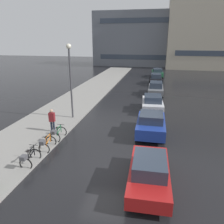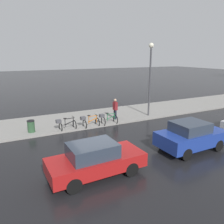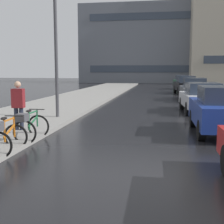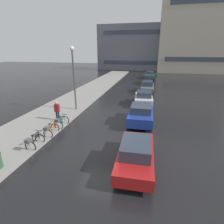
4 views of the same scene
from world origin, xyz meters
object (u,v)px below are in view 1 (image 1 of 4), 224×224
object	(u,v)px
car_red	(149,172)
streetlamp	(70,72)
car_black	(156,79)
car_green	(157,73)
bicycle_second	(46,144)
car_grey	(156,88)
car_blue	(151,124)
pedestrian	(52,120)
bicycle_nearest	(29,158)
car_white	(153,103)
bicycle_third	(57,134)

from	to	relation	value
car_red	streetlamp	world-z (taller)	streetlamp
car_black	car_green	bearing A→B (deg)	88.56
bicycle_second	car_grey	xyz separation A→B (m)	(6.06, 15.50, 0.29)
car_black	car_green	distance (m)	6.44
streetlamp	car_red	bearing A→B (deg)	-48.71
car_red	car_blue	size ratio (longest dim) A/B	1.10
bicycle_second	car_blue	xyz separation A→B (m)	(5.97, 3.73, 0.32)
car_blue	car_red	bearing A→B (deg)	-88.33
car_red	pedestrian	world-z (taller)	pedestrian
car_red	car_green	world-z (taller)	car_red
car_blue	car_black	xyz separation A→B (m)	(-0.07, 18.20, -0.02)
bicycle_nearest	car_white	size ratio (longest dim) A/B	0.35
car_white	streetlamp	size ratio (longest dim) A/B	0.64
car_grey	car_black	xyz separation A→B (m)	(-0.16, 6.44, 0.01)
bicycle_third	car_black	bearing A→B (deg)	73.92
bicycle_nearest	pedestrian	distance (m)	4.35
pedestrian	streetlamp	size ratio (longest dim) A/B	0.29
car_black	streetlamp	xyz separation A→B (m)	(-6.47, -16.33, 3.15)
bicycle_nearest	car_red	distance (m)	6.24
car_white	car_black	world-z (taller)	car_black
bicycle_second	car_black	size ratio (longest dim) A/B	0.32
car_blue	car_green	world-z (taller)	car_blue
car_white	car_grey	world-z (taller)	car_grey
car_black	car_blue	bearing A→B (deg)	-89.79
car_blue	car_grey	xyz separation A→B (m)	(0.09, 11.77, -0.02)
car_blue	car_green	distance (m)	24.64
car_grey	car_green	xyz separation A→B (m)	(0.01, 12.87, -0.00)
bicycle_second	car_grey	world-z (taller)	car_grey
bicycle_second	car_black	bearing A→B (deg)	74.94
bicycle_nearest	pedestrian	xyz separation A→B (m)	(-0.77, 4.25, 0.52)
bicycle_second	car_black	distance (m)	22.71
car_red	pedestrian	bearing A→B (deg)	146.77
car_red	car_grey	world-z (taller)	car_grey
bicycle_third	pedestrian	bearing A→B (deg)	128.99
car_black	bicycle_nearest	bearing A→B (deg)	-104.23
car_green	bicycle_nearest	bearing A→B (deg)	-101.57
car_blue	streetlamp	world-z (taller)	streetlamp
car_blue	car_black	size ratio (longest dim) A/B	0.92
bicycle_nearest	car_grey	world-z (taller)	car_grey
car_red	car_white	distance (m)	11.23
bicycle_second	car_green	bearing A→B (deg)	77.93
car_white	car_black	bearing A→B (deg)	89.96
bicycle_third	car_grey	bearing A→B (deg)	66.64
car_green	pedestrian	bearing A→B (deg)	-105.02
bicycle_nearest	car_grey	bearing A→B (deg)	70.32
bicycle_second	car_red	bearing A→B (deg)	-18.35
bicycle_third	car_white	size ratio (longest dim) A/B	0.34
car_blue	car_black	world-z (taller)	car_blue
car_red	car_black	world-z (taller)	car_black
car_blue	car_white	distance (m)	5.46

